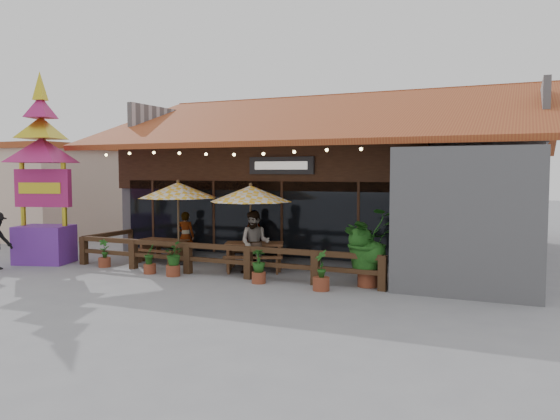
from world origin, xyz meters
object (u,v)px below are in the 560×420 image
at_px(umbrella_right, 251,194).
at_px(picnic_table_right, 254,252).
at_px(thai_sign_tower, 42,155).
at_px(picnic_table_left, 164,247).
at_px(umbrella_left, 178,191).
at_px(tropical_plant, 369,241).

bearing_deg(umbrella_right, picnic_table_right, 74.45).
bearing_deg(thai_sign_tower, picnic_table_left, 28.48).
relative_size(umbrella_left, picnic_table_left, 1.78).
bearing_deg(umbrella_right, umbrella_left, 178.03).
distance_m(umbrella_right, picnic_table_right, 1.77).
height_order(umbrella_right, picnic_table_left, umbrella_right).
relative_size(picnic_table_left, thai_sign_tower, 0.23).
relative_size(umbrella_left, picnic_table_right, 1.27).
height_order(umbrella_left, picnic_table_left, umbrella_left).
bearing_deg(tropical_plant, picnic_table_left, 171.25).
distance_m(umbrella_left, thai_sign_tower, 4.60).
bearing_deg(picnic_table_right, tropical_plant, -13.75).
relative_size(umbrella_right, thai_sign_tower, 0.46).
height_order(picnic_table_left, thai_sign_tower, thai_sign_tower).
xyz_separation_m(umbrella_left, umbrella_right, (2.67, -0.09, -0.07)).
height_order(picnic_table_right, thai_sign_tower, thai_sign_tower).
distance_m(thai_sign_tower, tropical_plant, 10.96).
xyz_separation_m(picnic_table_left, thai_sign_tower, (-3.40, -1.85, 3.03)).
relative_size(umbrella_right, picnic_table_left, 1.98).
bearing_deg(picnic_table_right, umbrella_left, -178.69).
bearing_deg(picnic_table_right, thai_sign_tower, -166.48).
height_order(thai_sign_tower, tropical_plant, thai_sign_tower).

